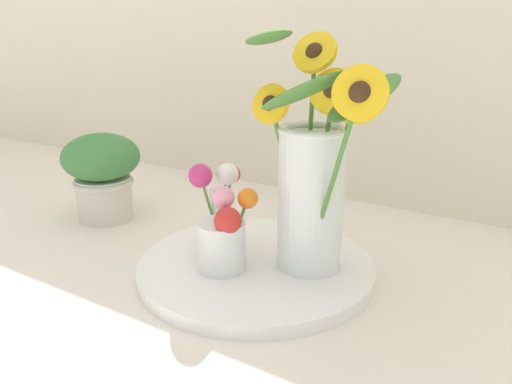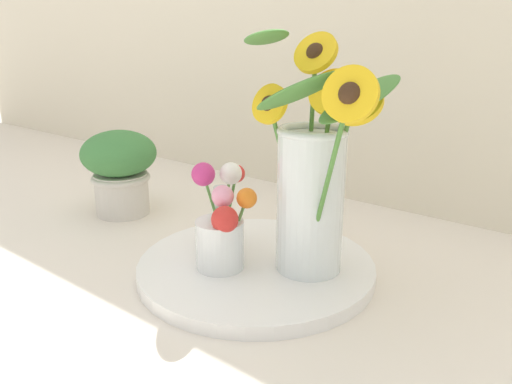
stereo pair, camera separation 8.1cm
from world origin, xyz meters
TOP-DOWN VIEW (x-y plane):
  - ground_plane at (0.00, 0.00)m, footprint 6.00×6.00m
  - serving_tray at (0.02, 0.07)m, footprint 0.40×0.40m
  - mason_jar_sunflowers at (0.11, 0.10)m, footprint 0.27×0.18m
  - vase_small_center at (-0.01, 0.02)m, footprint 0.09×0.09m
  - vase_bulb_right at (-0.07, 0.08)m, footprint 0.07×0.10m
  - potted_plant at (-0.40, 0.12)m, footprint 0.16×0.16m

SIDE VIEW (x-z plane):
  - ground_plane at x=0.00m, z-range 0.00..0.00m
  - serving_tray at x=0.02m, z-range 0.00..0.02m
  - vase_small_center at x=-0.01m, z-range 0.01..0.15m
  - vase_bulb_right at x=-0.07m, z-range 0.02..0.18m
  - potted_plant at x=-0.40m, z-range 0.01..0.20m
  - mason_jar_sunflowers at x=0.11m, z-range -0.01..0.37m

